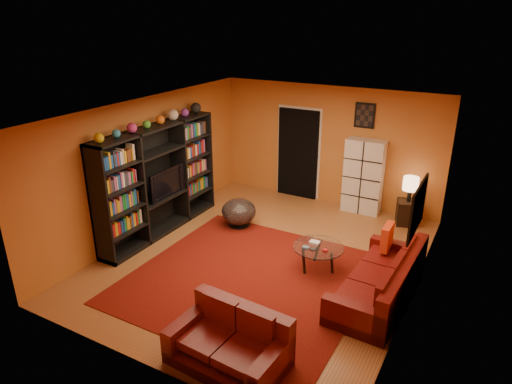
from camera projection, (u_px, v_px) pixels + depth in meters
The scene contains 20 objects.
floor at pixel (264, 258), 8.03m from camera, with size 6.00×6.00×0.00m, color brown.
ceiling at pixel (265, 111), 7.07m from camera, with size 6.00×6.00×0.00m, color white.
wall_back at pixel (328, 146), 9.99m from camera, with size 6.00×6.00×0.00m, color #BA6828.
wall_front at pixel (139, 274), 5.11m from camera, with size 6.00×6.00×0.00m, color #BA6828.
wall_left at pixel (148, 166), 8.67m from camera, with size 6.00×6.00×0.00m, color #BA6828.
wall_right at pixel (421, 220), 6.42m from camera, with size 6.00×6.00×0.00m, color #BA6828.
rug at pixel (249, 278), 7.41m from camera, with size 3.60×3.60×0.01m, color #530D09.
doorway at pixel (298, 154), 10.37m from camera, with size 0.95×0.10×2.04m, color black.
wall_art_right at pixel (418, 208), 6.08m from camera, with size 0.03×1.00×0.70m, color black.
wall_art_back at pixel (365, 115), 9.35m from camera, with size 0.42×0.03×0.52m, color black.
entertainment_unit at pixel (159, 180), 8.66m from camera, with size 0.45×3.00×2.10m, color black.
tv at pixel (163, 182), 8.72m from camera, with size 0.13×0.96×0.55m, color black.
sofa at pixel (384, 282), 6.80m from camera, with size 1.01×2.25×0.85m.
loveseat at pixel (232, 341), 5.58m from camera, with size 1.46×0.94×0.85m.
throw_pillow at pixel (387, 237), 7.41m from camera, with size 0.12×0.42×0.42m, color #E93F19.
coffee_table at pixel (318, 249), 7.53m from camera, with size 0.85×0.85×0.42m.
storage_cabinet at pixel (363, 176), 9.61m from camera, with size 0.80×0.35×1.60m, color silver.
bowl_chair at pixel (239, 212), 9.13m from camera, with size 0.69×0.69×0.56m.
side_table at pixel (407, 213), 9.22m from camera, with size 0.40×0.40×0.50m, color black.
table_lamp at pixel (411, 184), 9.00m from camera, with size 0.30×0.30×0.51m.
Camera 1 is at (3.28, -6.22, 4.05)m, focal length 32.00 mm.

